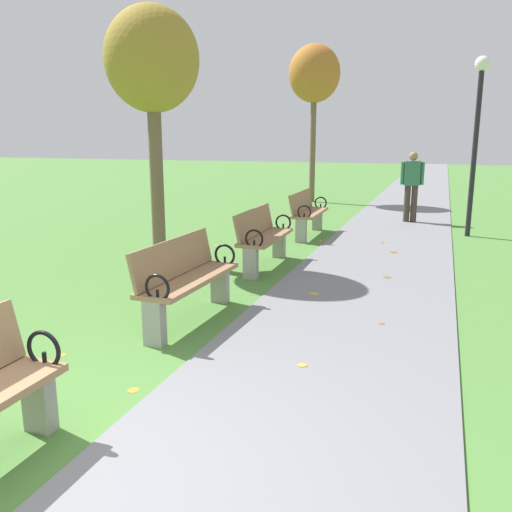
{
  "coord_description": "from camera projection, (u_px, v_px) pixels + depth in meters",
  "views": [
    {
      "loc": [
        2.04,
        -2.02,
        1.97
      ],
      "look_at": [
        -0.05,
        3.96,
        0.55
      ],
      "focal_mm": 37.28,
      "sensor_mm": 36.0,
      "label": 1
    }
  ],
  "objects": [
    {
      "name": "scattered_leaves",
      "position": [
        257.0,
        284.0,
        7.27
      ],
      "size": [
        4.65,
        12.86,
        0.02
      ],
      "color": "#AD6B23",
      "rests_on": "ground"
    },
    {
      "name": "park_bench_4",
      "position": [
        307.0,
        212.0,
        10.76
      ],
      "size": [
        0.49,
        1.61,
        0.9
      ],
      "color": "#93704C",
      "rests_on": "ground"
    },
    {
      "name": "pedestrian_walking",
      "position": [
        412.0,
        183.0,
        12.34
      ],
      "size": [
        0.53,
        0.26,
        1.62
      ],
      "color": "#3D3328",
      "rests_on": "paved_walkway"
    },
    {
      "name": "tree_1",
      "position": [
        152.0,
        64.0,
        8.02
      ],
      "size": [
        1.43,
        1.43,
        3.91
      ],
      "color": "brown",
      "rests_on": "ground"
    },
    {
      "name": "paved_walkway",
      "position": [
        416.0,
        193.0,
        19.16
      ],
      "size": [
        2.29,
        44.0,
        0.02
      ],
      "primitive_type": "cube",
      "color": "slate",
      "rests_on": "ground"
    },
    {
      "name": "park_bench_3",
      "position": [
        263.0,
        236.0,
        8.14
      ],
      "size": [
        0.5,
        1.61,
        0.9
      ],
      "color": "#93704C",
      "rests_on": "ground"
    },
    {
      "name": "lamp_post",
      "position": [
        477.0,
        119.0,
        10.32
      ],
      "size": [
        0.28,
        0.28,
        3.48
      ],
      "color": "black",
      "rests_on": "ground"
    },
    {
      "name": "ground_plane",
      "position": [
        29.0,
        501.0,
        2.95
      ],
      "size": [
        80.0,
        80.0,
        0.0
      ],
      "primitive_type": "plane",
      "color": "#4C7F38"
    },
    {
      "name": "park_bench_2",
      "position": [
        186.0,
        278.0,
        5.74
      ],
      "size": [
        0.53,
        1.62,
        0.9
      ],
      "color": "#93704C",
      "rests_on": "ground"
    },
    {
      "name": "tree_2",
      "position": [
        314.0,
        75.0,
        15.76
      ],
      "size": [
        1.53,
        1.53,
        4.66
      ],
      "color": "brown",
      "rests_on": "ground"
    }
  ]
}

